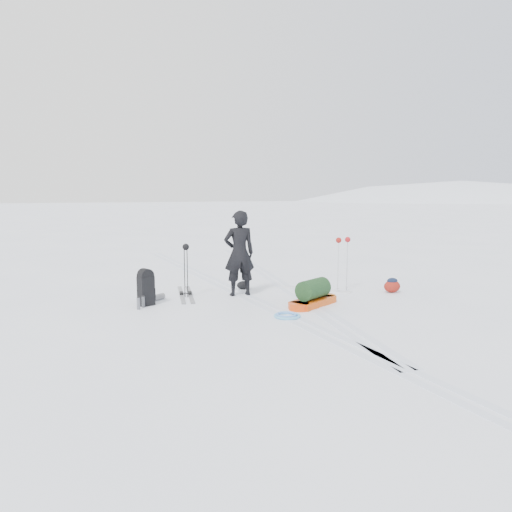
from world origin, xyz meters
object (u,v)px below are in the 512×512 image
at_px(expedition_rucksack, 147,288).
at_px(skier, 239,253).
at_px(pulk_sled, 313,295).
at_px(ski_poles_black, 186,253).

bearing_deg(expedition_rucksack, skier, -16.70).
bearing_deg(pulk_sled, expedition_rucksack, 128.12).
relative_size(skier, pulk_sled, 1.33).
height_order(skier, pulk_sled, skier).
xyz_separation_m(skier, pulk_sled, (1.11, -1.52, -0.76)).
distance_m(skier, expedition_rucksack, 2.22).
distance_m(pulk_sled, ski_poles_black, 2.98).
height_order(pulk_sled, ski_poles_black, ski_poles_black).
bearing_deg(ski_poles_black, skier, -18.33).
bearing_deg(pulk_sled, skier, 96.02).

